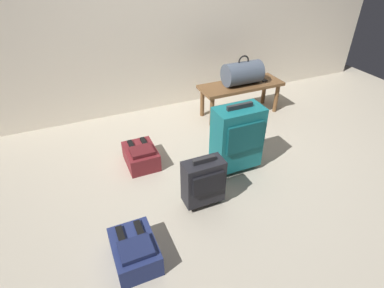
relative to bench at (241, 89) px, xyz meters
name	(u,v)px	position (x,y,z in m)	size (l,w,h in m)	color
ground_plane	(227,174)	(-0.70, -0.99, -0.33)	(6.60, 6.60, 0.00)	#B2A893
bench	(241,89)	(0.00, 0.00, 0.00)	(1.00, 0.36, 0.39)	brown
duffel_bag_slate	(243,73)	(0.00, 0.00, 0.19)	(0.44, 0.26, 0.34)	#475160
cell_phone	(262,79)	(0.30, 0.02, 0.06)	(0.07, 0.14, 0.01)	black
suitcase_upright_teal	(237,137)	(-0.60, -0.93, 0.01)	(0.43, 0.26, 0.67)	#14666B
suitcase_small_charcoal	(203,181)	(-1.07, -1.24, -0.09)	(0.32, 0.19, 0.46)	black
backpack_maroon	(141,156)	(-1.38, -0.52, -0.23)	(0.28, 0.38, 0.21)	maroon
backpack_navy	(135,251)	(-1.71, -1.54, -0.23)	(0.28, 0.38, 0.21)	navy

